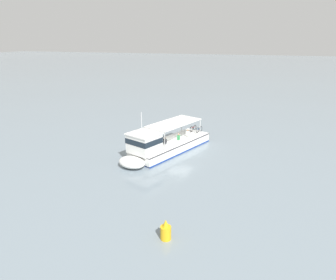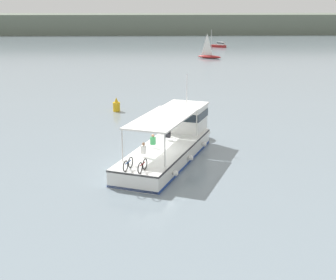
{
  "view_description": "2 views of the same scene",
  "coord_description": "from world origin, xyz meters",
  "px_view_note": "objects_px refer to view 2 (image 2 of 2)",
  "views": [
    {
      "loc": [
        -8.66,
        31.78,
        12.29
      ],
      "look_at": [
        1.03,
        0.99,
        1.4
      ],
      "focal_mm": 32.82,
      "sensor_mm": 36.0,
      "label": 1
    },
    {
      "loc": [
        -0.04,
        -29.28,
        10.34
      ],
      "look_at": [
        1.03,
        0.99,
        1.4
      ],
      "focal_mm": 49.87,
      "sensor_mm": 36.0,
      "label": 2
    }
  ],
  "objects_px": {
    "sailboat_horizon_east": "(209,55)",
    "channel_buoy": "(116,106)",
    "motorboat_off_bow": "(219,45)",
    "ferry_main": "(173,141)"
  },
  "relations": [
    {
      "from": "ferry_main",
      "to": "sailboat_horizon_east",
      "type": "xyz_separation_m",
      "value": [
        9.74,
        59.42,
        -0.47
      ]
    },
    {
      "from": "motorboat_off_bow",
      "to": "channel_buoy",
      "type": "height_order",
      "value": "channel_buoy"
    },
    {
      "from": "sailboat_horizon_east",
      "to": "channel_buoy",
      "type": "relative_size",
      "value": 3.86
    },
    {
      "from": "ferry_main",
      "to": "motorboat_off_bow",
      "type": "bearing_deg",
      "value": 79.7
    },
    {
      "from": "sailboat_horizon_east",
      "to": "motorboat_off_bow",
      "type": "bearing_deg",
      "value": 77.15
    },
    {
      "from": "motorboat_off_bow",
      "to": "sailboat_horizon_east",
      "type": "relative_size",
      "value": 0.68
    },
    {
      "from": "sailboat_horizon_east",
      "to": "channel_buoy",
      "type": "xyz_separation_m",
      "value": [
        -14.69,
        -45.38,
        0.03
      ]
    },
    {
      "from": "motorboat_off_bow",
      "to": "channel_buoy",
      "type": "distance_m",
      "value": 71.05
    },
    {
      "from": "motorboat_off_bow",
      "to": "channel_buoy",
      "type": "xyz_separation_m",
      "value": [
        -19.9,
        -68.2,
        0.02
      ]
    },
    {
      "from": "channel_buoy",
      "to": "motorboat_off_bow",
      "type": "bearing_deg",
      "value": 73.74
    }
  ]
}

